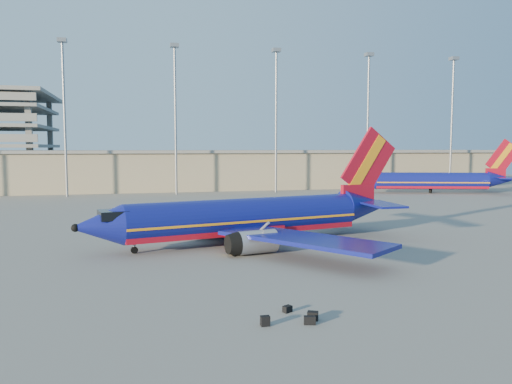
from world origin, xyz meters
TOP-DOWN VIEW (x-y plane):
  - ground at (0.00, 0.00)m, footprint 220.00×220.00m
  - terminal_building at (10.00, 58.00)m, footprint 122.00×16.00m
  - light_mast_row at (5.00, 46.00)m, footprint 101.60×1.60m
  - aircraft_main at (-1.74, -5.25)m, footprint 32.94×31.35m
  - aircraft_second at (45.33, 36.84)m, footprint 31.09×15.60m
  - baggage_tug at (-3.89, -9.98)m, footprint 2.51×1.89m
  - luggage_pile at (-4.40, -26.81)m, footprint 3.25×2.59m

SIDE VIEW (x-z plane):
  - ground at x=0.00m, z-range 0.00..0.00m
  - luggage_pile at x=-4.40m, z-range -0.03..0.48m
  - baggage_tug at x=-3.89m, z-range 0.03..1.64m
  - aircraft_main at x=-1.74m, z-range -3.23..8.05m
  - aircraft_second at x=45.33m, z-range -2.92..7.88m
  - terminal_building at x=10.00m, z-range 0.07..8.57m
  - light_mast_row at x=5.00m, z-range 3.23..31.88m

